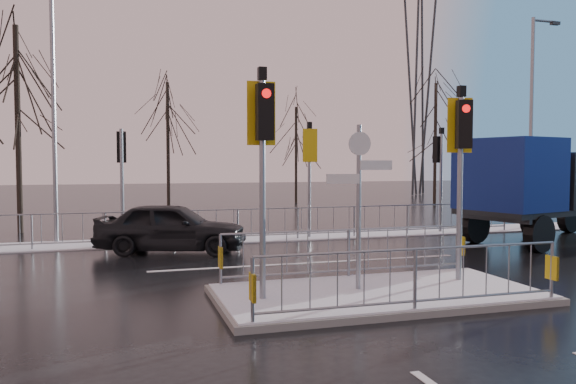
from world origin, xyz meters
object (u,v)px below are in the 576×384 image
object	(u,v)px
car_far_lane	(172,227)
flatbed_truck	(529,189)
traffic_island	(377,277)
street_lamp_right	(533,114)
street_lamp_left	(56,99)

from	to	relation	value
car_far_lane	flatbed_truck	xyz separation A→B (m)	(10.65, -1.59, 1.01)
flatbed_truck	traffic_island	bearing A→B (deg)	-146.79
traffic_island	street_lamp_right	world-z (taller)	street_lamp_right
flatbed_truck	street_lamp_left	xyz separation A→B (m)	(-13.89, 4.60, 2.77)
traffic_island	flatbed_truck	size ratio (longest dim) A/B	0.81
flatbed_truck	street_lamp_left	distance (m)	14.89
car_far_lane	street_lamp_right	size ratio (longest dim) A/B	0.52
car_far_lane	flatbed_truck	world-z (taller)	flatbed_truck
street_lamp_left	car_far_lane	bearing A→B (deg)	-42.83
car_far_lane	flatbed_truck	size ratio (longest dim) A/B	0.56
traffic_island	flatbed_truck	xyz separation A→B (m)	(7.47, 4.89, 1.33)
street_lamp_right	flatbed_truck	bearing A→B (deg)	-130.85
car_far_lane	street_lamp_left	size ratio (longest dim) A/B	0.51
traffic_island	car_far_lane	xyz separation A→B (m)	(-3.18, 6.49, 0.32)
flatbed_truck	street_lamp_left	size ratio (longest dim) A/B	0.90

